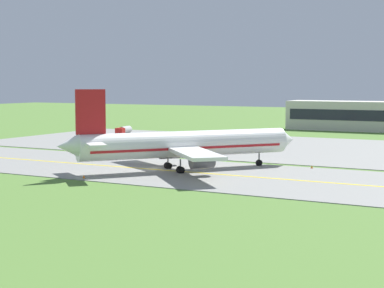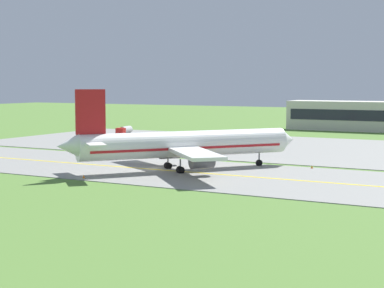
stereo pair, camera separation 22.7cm
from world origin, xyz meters
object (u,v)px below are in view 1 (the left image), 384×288
Objects in this scene: service_truck_baggage at (196,142)px; service_truck_fuel at (159,139)px; service_truck_pushback at (124,131)px; airplane_lead at (183,144)px.

service_truck_fuel is (-9.95, 1.62, 0.00)m from service_truck_baggage.
service_truck_fuel and service_truck_pushback have the same top height.
service_truck_pushback is (-42.96, 46.68, -2.60)m from airplane_lead.
service_truck_pushback is (-19.89, 15.79, 0.00)m from service_truck_fuel.
service_truck_baggage and service_truck_fuel have the same top height.
service_truck_pushback is (-29.83, 17.42, 0.00)m from service_truck_baggage.
airplane_lead reaches higher than service_truck_fuel.
service_truck_fuel is 25.40m from service_truck_pushback.
service_truck_pushback is at bearing 132.62° from airplane_lead.
airplane_lead is at bearing -65.83° from service_truck_baggage.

